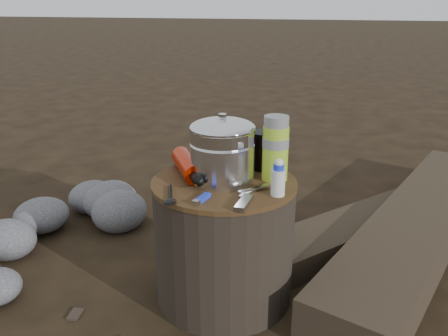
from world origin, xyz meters
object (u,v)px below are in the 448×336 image
(travel_mug, at_px, (264,151))
(fuel_bottle, at_px, (188,165))
(log_main, at_px, (420,224))
(thermos, at_px, (275,149))
(stump, at_px, (224,240))
(camping_pot, at_px, (223,149))

(travel_mug, bearing_deg, fuel_bottle, -148.02)
(log_main, relative_size, thermos, 8.66)
(stump, relative_size, camping_pot, 2.27)
(log_main, xyz_separation_m, travel_mug, (-0.59, -0.49, 0.42))
(fuel_bottle, distance_m, thermos, 0.30)
(camping_pot, xyz_separation_m, fuel_bottle, (-0.12, 0.00, -0.07))
(stump, bearing_deg, camping_pot, 125.08)
(travel_mug, bearing_deg, log_main, 39.55)
(log_main, distance_m, camping_pot, 1.05)
(camping_pot, bearing_deg, thermos, 18.39)
(travel_mug, bearing_deg, stump, -121.06)
(log_main, height_order, thermos, thermos)
(camping_pot, relative_size, fuel_bottle, 0.74)
(log_main, height_order, travel_mug, travel_mug)
(thermos, distance_m, travel_mug, 0.11)
(camping_pot, height_order, fuel_bottle, camping_pot)
(log_main, relative_size, travel_mug, 13.88)
(stump, xyz_separation_m, log_main, (0.69, 0.65, -0.14))
(log_main, distance_m, thermos, 0.92)
(fuel_bottle, xyz_separation_m, travel_mug, (0.23, 0.14, 0.03))
(camping_pot, bearing_deg, fuel_bottle, 179.26)
(stump, relative_size, log_main, 0.26)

